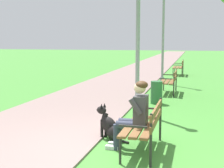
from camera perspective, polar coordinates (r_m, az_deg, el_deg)
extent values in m
plane|color=#478E38|center=(5.62, -1.16, -12.41)|extent=(120.00, 120.00, 0.00)
cube|color=gray|center=(29.34, 8.05, 3.95)|extent=(3.30, 60.00, 0.04)
cube|color=brown|center=(5.67, 3.34, -7.47)|extent=(0.14, 1.50, 0.04)
cube|color=brown|center=(5.64, 5.10, -7.57)|extent=(0.14, 1.50, 0.04)
cube|color=brown|center=(5.62, 6.87, -7.66)|extent=(0.14, 1.50, 0.04)
cube|color=brown|center=(5.57, 7.97, -6.33)|extent=(0.04, 1.50, 0.11)
cube|color=brown|center=(5.53, 8.01, -4.52)|extent=(0.04, 1.50, 0.11)
cylinder|color=#2D2B28|center=(6.39, 4.33, -7.81)|extent=(0.04, 0.04, 0.45)
cylinder|color=#2D2B28|center=(6.28, 8.69, -6.29)|extent=(0.04, 0.04, 0.85)
cube|color=#2D2B28|center=(6.26, 6.18, -4.35)|extent=(0.45, 0.04, 0.03)
cylinder|color=#2D2B28|center=(5.10, 1.48, -11.87)|extent=(0.04, 0.04, 0.45)
cylinder|color=#2D2B28|center=(4.96, 6.98, -10.08)|extent=(0.04, 0.04, 0.85)
cube|color=#2D2B28|center=(4.94, 3.77, -7.62)|extent=(0.45, 0.04, 0.03)
cube|color=brown|center=(11.89, 9.08, 0.48)|extent=(0.14, 1.50, 0.04)
cube|color=brown|center=(11.87, 9.92, 0.45)|extent=(0.14, 1.50, 0.04)
cube|color=brown|center=(11.86, 10.77, 0.42)|extent=(0.14, 1.50, 0.04)
cube|color=brown|center=(11.84, 11.29, 1.07)|extent=(0.04, 1.50, 0.11)
cube|color=brown|center=(11.82, 11.31, 1.94)|extent=(0.04, 1.50, 0.11)
cylinder|color=#2D2B28|center=(12.60, 9.26, -0.15)|extent=(0.04, 0.04, 0.45)
cylinder|color=#2D2B28|center=(12.54, 11.46, 0.68)|extent=(0.04, 0.04, 0.85)
cube|color=#2D2B28|center=(12.53, 10.21, 1.65)|extent=(0.45, 0.04, 0.03)
cylinder|color=#2D2B28|center=(11.24, 8.59, -1.09)|extent=(0.04, 0.04, 0.45)
cylinder|color=#2D2B28|center=(11.17, 11.05, -0.16)|extent=(0.04, 0.04, 0.85)
cube|color=#2D2B28|center=(11.17, 9.65, 0.93)|extent=(0.45, 0.04, 0.03)
cube|color=brown|center=(18.33, 11.15, 2.97)|extent=(0.14, 1.50, 0.04)
cube|color=brown|center=(18.32, 11.70, 2.95)|extent=(0.14, 1.50, 0.04)
cube|color=brown|center=(18.31, 12.25, 2.93)|extent=(0.14, 1.50, 0.04)
cube|color=brown|center=(18.30, 12.59, 3.36)|extent=(0.04, 1.50, 0.11)
cube|color=brown|center=(18.29, 12.61, 3.92)|extent=(0.04, 1.50, 0.11)
cylinder|color=#2D2B28|center=(19.04, 11.19, 2.46)|extent=(0.04, 0.04, 0.45)
cylinder|color=#2D2B28|center=(19.00, 12.66, 3.01)|extent=(0.04, 0.04, 0.85)
cube|color=#2D2B28|center=(19.00, 11.83, 3.66)|extent=(0.45, 0.04, 0.03)
cylinder|color=#2D2B28|center=(17.67, 10.91, 2.06)|extent=(0.04, 0.04, 0.45)
cylinder|color=#2D2B28|center=(17.62, 12.49, 2.66)|extent=(0.04, 0.04, 0.85)
cube|color=#2D2B28|center=(17.62, 11.60, 3.35)|extent=(0.45, 0.04, 0.03)
cylinder|color=#33384C|center=(5.81, 3.28, -6.89)|extent=(0.42, 0.14, 0.14)
cylinder|color=#33384C|center=(5.92, 1.25, -8.97)|extent=(0.11, 0.11, 0.47)
cube|color=silver|center=(6.00, 0.48, -10.75)|extent=(0.24, 0.09, 0.07)
cylinder|color=#33384C|center=(5.62, 2.87, -7.40)|extent=(0.42, 0.14, 0.14)
cylinder|color=#33384C|center=(5.73, 0.77, -9.53)|extent=(0.11, 0.11, 0.47)
cube|color=silver|center=(5.81, -0.01, -11.36)|extent=(0.24, 0.09, 0.07)
cube|color=#3F3F42|center=(5.62, 5.21, -4.70)|extent=(0.22, 0.36, 0.52)
cylinder|color=#3F3F42|center=(5.80, 4.96, -3.29)|extent=(0.25, 0.09, 0.30)
cylinder|color=#3F3F42|center=(5.41, 4.24, -4.08)|extent=(0.25, 0.09, 0.30)
sphere|color=beige|center=(5.55, 5.05, -0.65)|extent=(0.21, 0.21, 0.21)
ellipsoid|color=#472D19|center=(5.54, 5.36, -0.15)|extent=(0.22, 0.23, 0.14)
ellipsoid|color=black|center=(6.27, 0.49, -8.73)|extent=(0.44, 0.40, 0.32)
ellipsoid|color=black|center=(6.32, -0.57, -7.40)|extent=(0.55, 0.41, 0.48)
ellipsoid|color=black|center=(6.28, -0.22, -7.14)|extent=(0.40, 0.32, 0.27)
cylinder|color=black|center=(6.48, -1.12, -7.91)|extent=(0.06, 0.06, 0.38)
cylinder|color=black|center=(6.39, -1.82, -8.13)|extent=(0.06, 0.06, 0.38)
cylinder|color=black|center=(6.36, -1.34, -5.97)|extent=(0.17, 0.20, 0.19)
ellipsoid|color=black|center=(6.38, -1.89, -4.73)|extent=(0.26, 0.22, 0.16)
cone|color=black|center=(6.45, -2.56, -4.69)|extent=(0.13, 0.12, 0.09)
cone|color=black|center=(6.37, -1.35, -3.83)|extent=(0.06, 0.06, 0.09)
cone|color=black|center=(6.30, -1.89, -3.96)|extent=(0.06, 0.06, 0.09)
cylinder|color=black|center=(6.19, 1.96, -10.26)|extent=(0.27, 0.16, 0.04)
cylinder|color=gray|center=(8.66, 4.52, -4.18)|extent=(0.20, 0.20, 0.30)
cylinder|color=gray|center=(8.47, 4.65, 7.72)|extent=(0.11, 0.11, 3.87)
cylinder|color=gray|center=(14.62, 8.99, 0.64)|extent=(0.20, 0.20, 0.30)
cylinder|color=gray|center=(14.51, 9.16, 8.43)|extent=(0.11, 0.11, 4.26)
cylinder|color=#2D6638|center=(9.94, 8.01, -1.51)|extent=(0.36, 0.36, 0.70)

